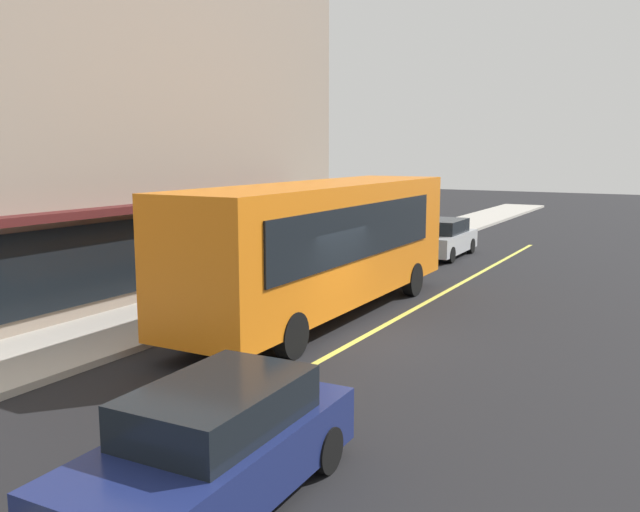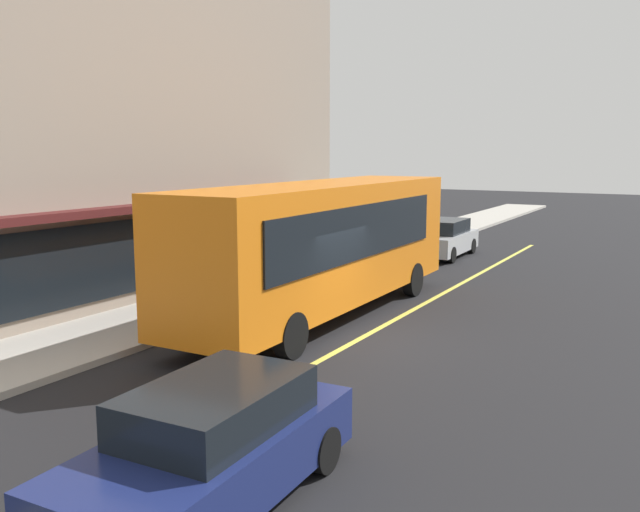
% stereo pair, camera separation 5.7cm
% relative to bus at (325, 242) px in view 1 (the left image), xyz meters
% --- Properties ---
extents(ground, '(120.00, 120.00, 0.00)m').
position_rel_bus_xyz_m(ground, '(-1.50, -1.79, -1.99)').
color(ground, black).
extents(sidewalk, '(80.00, 3.01, 0.15)m').
position_rel_bus_xyz_m(sidewalk, '(-1.50, 3.44, -1.91)').
color(sidewalk, '#B2ADA3').
rests_on(sidewalk, ground).
extents(lane_centre_stripe, '(36.00, 0.16, 0.01)m').
position_rel_bus_xyz_m(lane_centre_stripe, '(-1.50, -1.79, -1.98)').
color(lane_centre_stripe, '#D8D14C').
rests_on(lane_centre_stripe, ground).
extents(storefront_building, '(20.96, 9.23, 15.05)m').
position_rel_bus_xyz_m(storefront_building, '(-1.24, 9.26, 5.53)').
color(storefront_building, gray).
rests_on(storefront_building, ground).
extents(bus, '(11.16, 2.71, 3.50)m').
position_rel_bus_xyz_m(bus, '(0.00, 0.00, 0.00)').
color(bus, orange).
rests_on(bus, ground).
extents(traffic_light, '(0.30, 0.52, 3.20)m').
position_rel_bus_xyz_m(traffic_light, '(4.21, 2.46, 0.55)').
color(traffic_light, '#2D2D33').
rests_on(traffic_light, sidewalk).
extents(car_navy, '(4.36, 1.98, 1.52)m').
position_rel_bus_xyz_m(car_navy, '(-9.00, -3.47, -1.24)').
color(car_navy, navy).
rests_on(car_navy, ground).
extents(car_silver, '(4.34, 1.94, 1.52)m').
position_rel_bus_xyz_m(car_silver, '(11.22, 0.68, -1.24)').
color(car_silver, '#B7BABF').
rests_on(car_silver, ground).
extents(pedestrian_by_curb, '(0.34, 0.34, 1.68)m').
position_rel_bus_xyz_m(pedestrian_by_curb, '(6.78, 2.80, -0.83)').
color(pedestrian_by_curb, black).
rests_on(pedestrian_by_curb, sidewalk).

